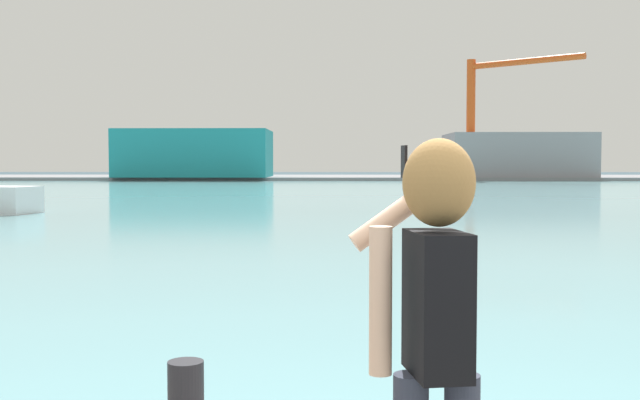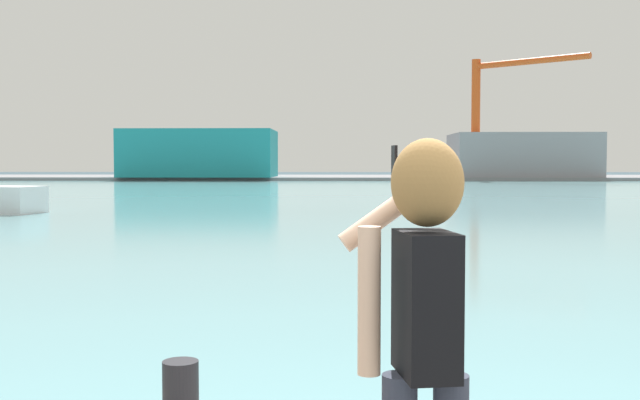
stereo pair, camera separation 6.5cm
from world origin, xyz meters
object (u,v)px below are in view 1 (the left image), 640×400
object	(u,v)px
warehouse_right	(517,155)
person_photographer	(434,312)
port_crane	(488,101)
warehouse_left	(196,153)
harbor_bollard	(186,396)

from	to	relation	value
warehouse_right	person_photographer	bearing A→B (deg)	-103.60
warehouse_right	port_crane	world-z (taller)	port_crane
warehouse_right	port_crane	size ratio (longest dim) A/B	1.22
person_photographer	warehouse_right	world-z (taller)	warehouse_right
port_crane	warehouse_right	bearing A→B (deg)	47.74
warehouse_left	warehouse_right	distance (m)	38.32
person_photographer	port_crane	world-z (taller)	port_crane
harbor_bollard	port_crane	distance (m)	83.98
person_photographer	harbor_bollard	world-z (taller)	person_photographer
warehouse_left	harbor_bollard	bearing A→B (deg)	-79.54
warehouse_right	harbor_bollard	bearing A→B (deg)	-104.65
person_photographer	warehouse_left	distance (m)	88.19
person_photographer	warehouse_right	xyz separation A→B (m)	(21.31, 88.13, 1.43)
person_photographer	port_crane	size ratio (longest dim) A/B	0.13
warehouse_right	port_crane	bearing A→B (deg)	-132.26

